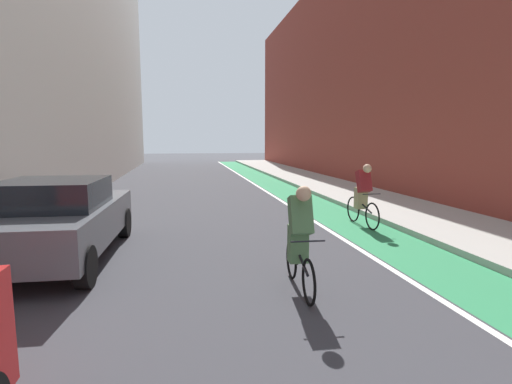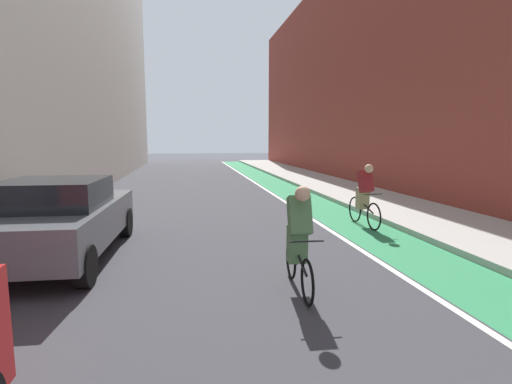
# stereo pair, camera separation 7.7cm
# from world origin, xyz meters

# --- Properties ---
(ground_plane) EXTENTS (96.45, 96.45, 0.00)m
(ground_plane) POSITION_xyz_m (0.00, 17.92, 0.00)
(ground_plane) COLOR #38383D
(bike_lane_paint) EXTENTS (1.60, 43.84, 0.00)m
(bike_lane_paint) POSITION_xyz_m (3.50, 19.92, 0.00)
(bike_lane_paint) COLOR #2D8451
(bike_lane_paint) RESTS_ON ground
(lane_divider_stripe) EXTENTS (0.12, 43.84, 0.00)m
(lane_divider_stripe) POSITION_xyz_m (2.60, 19.92, 0.00)
(lane_divider_stripe) COLOR white
(lane_divider_stripe) RESTS_ON ground
(sidewalk_right) EXTENTS (3.07, 43.84, 0.14)m
(sidewalk_right) POSITION_xyz_m (5.84, 19.92, 0.07)
(sidewalk_right) COLOR #A8A59E
(sidewalk_right) RESTS_ON ground
(building_facade_right) EXTENTS (2.40, 39.84, 11.92)m
(building_facade_right) POSITION_xyz_m (8.57, 21.92, 5.96)
(building_facade_right) COLOR brown
(building_facade_right) RESTS_ON ground
(parked_sedan_gray) EXTENTS (2.12, 4.39, 1.53)m
(parked_sedan_gray) POSITION_xyz_m (-3.25, 10.13, 0.79)
(parked_sedan_gray) COLOR #595B60
(parked_sedan_gray) RESTS_ON ground
(cyclist_mid) EXTENTS (0.48, 1.70, 1.60)m
(cyclist_mid) POSITION_xyz_m (0.73, 7.86, 0.85)
(cyclist_mid) COLOR black
(cyclist_mid) RESTS_ON ground
(cyclist_trailing) EXTENTS (0.48, 1.74, 1.63)m
(cyclist_trailing) POSITION_xyz_m (3.65, 11.83, 0.81)
(cyclist_trailing) COLOR black
(cyclist_trailing) RESTS_ON ground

